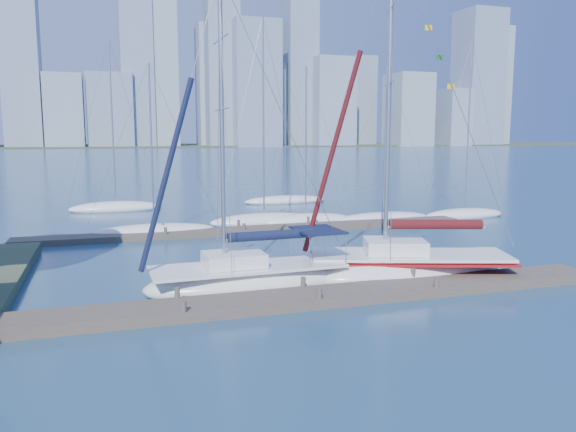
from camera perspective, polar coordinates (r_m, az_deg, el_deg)
name	(u,v)px	position (r m, az deg, el deg)	size (l,w,h in m)	color
ground	(311,303)	(22.01, 2.34, -8.79)	(700.00, 700.00, 0.00)	navy
near_dock	(311,298)	(21.95, 2.34, -8.29)	(26.00, 2.00, 0.40)	#473E34
far_dock	(256,230)	(37.45, -3.27, -1.41)	(30.00, 1.80, 0.36)	#473E34
far_shore	(119,146)	(339.87, -16.82, 6.78)	(800.00, 100.00, 1.50)	#38472D
sailboat_navy	(248,266)	(23.67, -4.08, -5.06)	(8.80, 3.07, 13.33)	white
sailboat_maroon	(409,253)	(26.09, 12.19, -3.67)	(10.01, 5.96, 15.53)	white
bg_boat_1	(154,231)	(37.46, -13.42, -1.53)	(8.38, 3.17, 11.25)	white
bg_boat_2	(264,220)	(41.02, -2.45, -0.41)	(8.27, 5.47, 14.99)	white
bg_boat_3	(306,220)	(41.34, 1.79, -0.40)	(7.57, 4.60, 11.62)	white
bg_boat_4	(384,218)	(42.81, 9.68, -0.22)	(7.79, 4.85, 11.70)	white
bg_boat_5	(464,214)	(46.41, 17.49, 0.20)	(7.08, 2.55, 13.88)	white
bg_boat_6	(116,207)	(50.38, -17.08, 0.85)	(8.10, 4.54, 14.68)	white
bg_boat_7	(285,200)	(53.78, -0.27, 1.61)	(8.29, 3.53, 12.85)	white
skyline	(155,78)	(312.91, -13.35, 13.49)	(501.93, 51.31, 116.35)	gray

